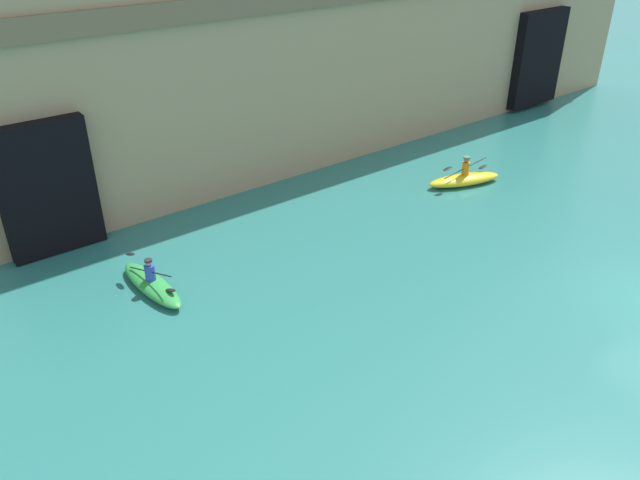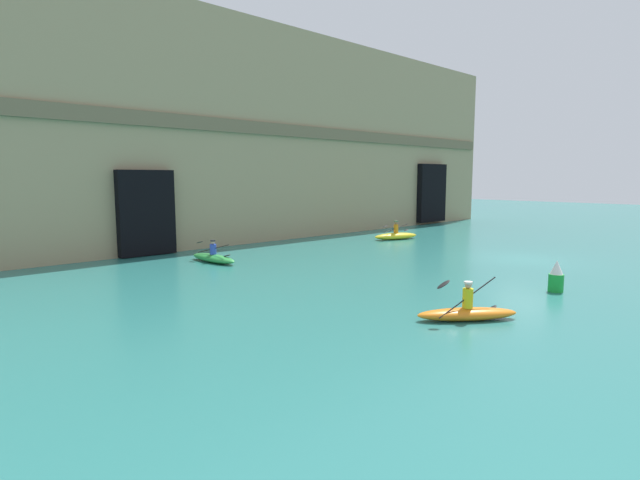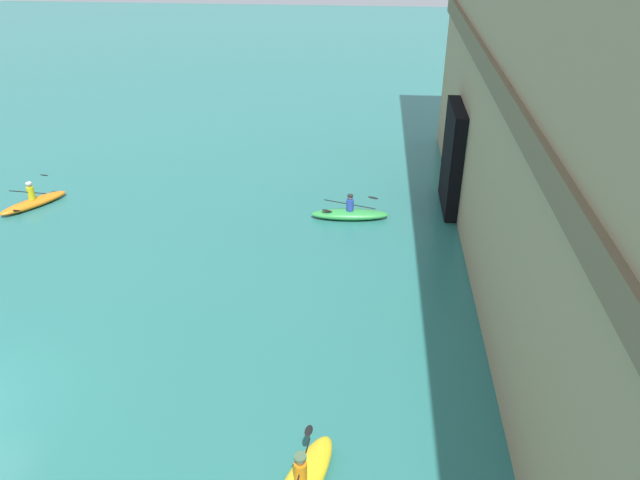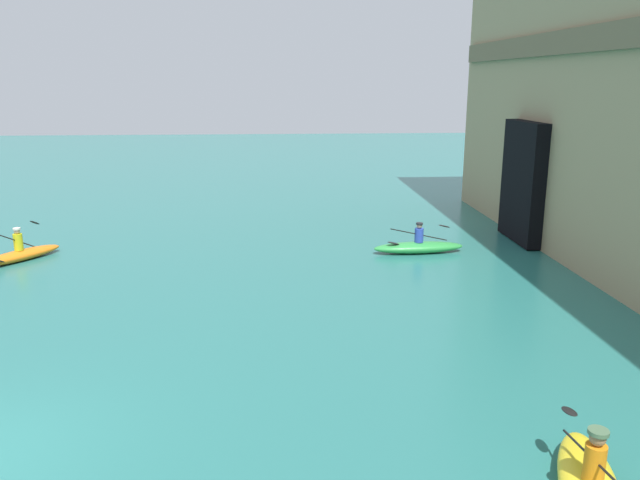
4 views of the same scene
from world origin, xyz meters
The scene contains 2 objects.
kayak_green centered at (-11.34, 9.72, 0.22)m, with size 0.95×3.15×1.05m.
kayak_yellow centered at (1.75, 9.13, 0.25)m, with size 3.19×1.76×1.20m.
Camera 1 is at (-16.87, -5.37, 10.22)m, focal length 35.00 mm.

